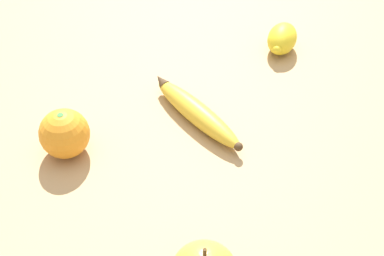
# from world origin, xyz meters

# --- Properties ---
(ground_plane) EXTENTS (3.00, 3.00, 0.00)m
(ground_plane) POSITION_xyz_m (0.00, 0.00, 0.00)
(ground_plane) COLOR tan
(banana) EXTENTS (0.04, 0.21, 0.04)m
(banana) POSITION_xyz_m (-0.05, 0.04, 0.02)
(banana) COLOR gold
(banana) RESTS_ON ground_plane
(orange) EXTENTS (0.08, 0.08, 0.08)m
(orange) POSITION_xyz_m (-0.24, 0.11, 0.04)
(orange) COLOR orange
(orange) RESTS_ON ground_plane
(lemon) EXTENTS (0.09, 0.08, 0.05)m
(lemon) POSITION_xyz_m (0.20, 0.08, 0.03)
(lemon) COLOR yellow
(lemon) RESTS_ON ground_plane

